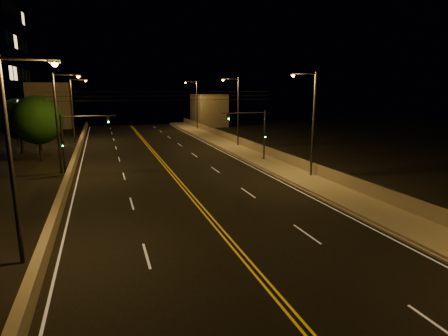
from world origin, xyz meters
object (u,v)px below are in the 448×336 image
object	(u,v)px
streetlight_2	(236,108)
streetlight_3	(196,102)
streetlight_1	(311,119)
streetlight_5	(60,117)
traffic_signal_right	(256,130)
tree_1	(19,119)
streetlight_4	(16,149)
streetlight_6	(74,106)
traffic_signal_left	(74,136)
tree_0	(38,120)

from	to	relation	value
streetlight_2	streetlight_3	size ratio (longest dim) A/B	1.00
streetlight_1	streetlight_5	distance (m)	23.44
traffic_signal_right	tree_1	distance (m)	30.06
streetlight_4	streetlight_6	world-z (taller)	same
streetlight_2	traffic_signal_right	world-z (taller)	streetlight_2
streetlight_1	streetlight_6	world-z (taller)	same
streetlight_1	traffic_signal_left	bearing A→B (deg)	156.71
streetlight_5	traffic_signal_left	bearing A→B (deg)	-30.05
streetlight_1	streetlight_5	bearing A→B (deg)	156.32
streetlight_1	traffic_signal_right	bearing A→B (deg)	100.21
streetlight_1	streetlight_4	bearing A→B (deg)	-153.65
streetlight_4	streetlight_6	xyz separation A→B (m)	(0.00, 42.01, 0.00)
streetlight_1	traffic_signal_right	xyz separation A→B (m)	(-1.57, 8.73, -1.82)
streetlight_2	streetlight_6	distance (m)	24.58
tree_0	tree_1	size ratio (longest dim) A/B	1.07
traffic_signal_right	tree_0	xyz separation A→B (m)	(-22.93, 8.42, 0.98)
streetlight_5	streetlight_2	bearing A→B (deg)	24.95
streetlight_1	streetlight_2	world-z (taller)	same
traffic_signal_left	streetlight_6	bearing A→B (deg)	92.97
streetlight_1	streetlight_6	distance (m)	38.01
streetlight_3	streetlight_5	size ratio (longest dim) A/B	1.00
streetlight_3	traffic_signal_left	xyz separation A→B (m)	(-20.29, -33.90, -1.82)
tree_1	streetlight_4	bearing A→B (deg)	-79.85
streetlight_2	tree_1	distance (m)	27.98
streetlight_6	tree_1	distance (m)	9.88
streetlight_4	streetlight_6	distance (m)	42.01
traffic_signal_left	tree_1	xyz separation A→B (m)	(-7.33, 15.00, 0.68)
streetlight_3	traffic_signal_right	xyz separation A→B (m)	(-1.57, -33.90, -1.82)
traffic_signal_right	traffic_signal_left	bearing A→B (deg)	180.00
streetlight_5	tree_0	world-z (taller)	streetlight_5
streetlight_4	streetlight_6	size ratio (longest dim) A/B	1.00
tree_0	tree_1	xyz separation A→B (m)	(-3.11, 6.58, -0.30)
tree_1	traffic_signal_left	bearing A→B (deg)	-63.96
streetlight_1	streetlight_4	distance (m)	23.95
streetlight_4	traffic_signal_left	world-z (taller)	streetlight_4
streetlight_6	streetlight_2	bearing A→B (deg)	-29.16
streetlight_3	traffic_signal_left	distance (m)	39.55
streetlight_2	traffic_signal_right	distance (m)	10.93
streetlight_3	tree_0	world-z (taller)	streetlight_3
streetlight_5	traffic_signal_left	size ratio (longest dim) A/B	1.66
tree_1	streetlight_1	bearing A→B (deg)	-40.68
streetlight_3	streetlight_4	xyz separation A→B (m)	(-21.46, -53.27, 0.00)
streetlight_2	traffic_signal_left	distance (m)	22.99
streetlight_3	streetlight_6	size ratio (longest dim) A/B	1.00
streetlight_4	tree_1	world-z (taller)	streetlight_4
traffic_signal_left	tree_1	size ratio (longest dim) A/B	0.83
streetlight_4	streetlight_6	bearing A→B (deg)	90.00
streetlight_4	streetlight_5	bearing A→B (deg)	90.00
streetlight_2	streetlight_3	bearing A→B (deg)	90.00
streetlight_1	tree_1	distance (m)	36.43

